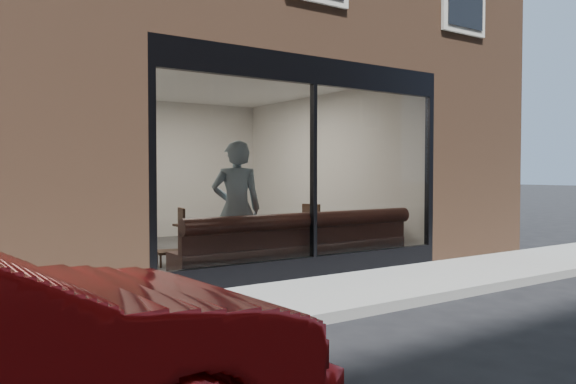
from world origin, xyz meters
TOP-DOWN VIEW (x-y plane):
  - ground at (0.00, 0.00)m, footprint 120.00×120.00m
  - sidewalk_near at (0.00, 1.00)m, footprint 40.00×2.00m
  - kerb_near at (0.00, -0.05)m, footprint 40.00×0.10m
  - host_building_pier_right at (3.75, 8.00)m, footprint 2.50×12.00m
  - host_building_backfill at (0.00, 11.00)m, footprint 5.00×6.00m
  - cafe_floor at (0.00, 5.00)m, footprint 6.00×6.00m
  - cafe_ceiling at (0.00, 5.00)m, footprint 6.00×6.00m
  - cafe_wall_back at (0.00, 7.99)m, footprint 5.00×0.00m
  - cafe_wall_left at (-2.49, 5.00)m, footprint 0.00×6.00m
  - cafe_wall_right at (2.49, 5.00)m, footprint 0.00×6.00m
  - storefront_kick at (0.00, 2.05)m, footprint 5.00×0.10m
  - storefront_header at (0.00, 2.05)m, footprint 5.00×0.10m
  - storefront_mullion at (0.00, 2.05)m, footprint 0.06×0.10m
  - storefront_glass at (0.00, 2.02)m, footprint 4.80×0.00m
  - banquette at (0.00, 2.45)m, footprint 4.00×0.55m
  - person at (-0.90, 2.74)m, footprint 0.86×0.73m
  - cafe_table_left at (-1.32, 3.18)m, footprint 0.57×0.57m
  - cafe_table_right at (1.95, 3.00)m, footprint 0.57×0.57m
  - cafe_chair_left at (-1.39, 4.08)m, footprint 0.49×0.49m
  - cafe_chair_right at (1.04, 3.70)m, footprint 0.49×0.49m
  - wall_poster at (-2.45, 4.63)m, footprint 0.02×0.64m

SIDE VIEW (x-z plane):
  - ground at x=0.00m, z-range 0.00..0.00m
  - sidewalk_near at x=0.00m, z-range 0.00..0.01m
  - cafe_floor at x=0.00m, z-range 0.02..0.02m
  - kerb_near at x=0.00m, z-range 0.00..0.12m
  - storefront_kick at x=0.00m, z-range 0.00..0.30m
  - banquette at x=0.00m, z-range 0.00..0.45m
  - cafe_chair_left at x=-1.39m, z-range 0.22..0.26m
  - cafe_chair_right at x=1.04m, z-range 0.22..0.26m
  - cafe_table_left at x=-1.32m, z-range 0.72..0.76m
  - cafe_table_right at x=1.95m, z-range 0.72..0.76m
  - person at x=-0.90m, z-range 0.00..1.99m
  - wall_poster at x=-2.45m, z-range 1.06..1.92m
  - storefront_mullion at x=0.00m, z-range 0.30..2.80m
  - storefront_glass at x=0.00m, z-range -0.85..3.95m
  - cafe_wall_back at x=0.00m, z-range -0.90..4.10m
  - cafe_wall_left at x=-2.49m, z-range -1.40..4.60m
  - cafe_wall_right at x=2.49m, z-range -1.40..4.60m
  - host_building_pier_right at x=3.75m, z-range 0.00..3.20m
  - host_building_backfill at x=0.00m, z-range 0.00..3.20m
  - storefront_header at x=0.00m, z-range 2.80..3.20m
  - cafe_ceiling at x=0.00m, z-range 3.19..3.19m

